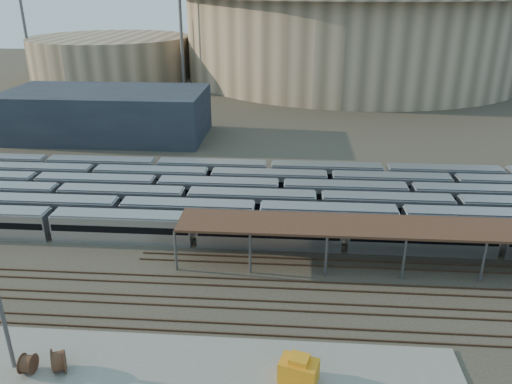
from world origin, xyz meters
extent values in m
plane|color=#383026|center=(0.00, 0.00, 0.00)|extent=(420.00, 420.00, 0.00)
cube|color=gray|center=(-5.00, -15.00, 0.10)|extent=(50.00, 9.00, 0.20)
cube|color=silver|center=(-7.04, 8.00, 1.80)|extent=(112.00, 2.90, 3.60)
cube|color=silver|center=(0.60, 12.20, 1.80)|extent=(112.00, 2.90, 3.60)
cube|color=silver|center=(8.91, 16.40, 1.80)|extent=(112.00, 2.90, 3.60)
cube|color=silver|center=(3.52, 20.60, 1.80)|extent=(112.00, 2.90, 3.60)
cube|color=silver|center=(-7.88, 24.80, 1.80)|extent=(112.00, 2.90, 3.60)
cube|color=silver|center=(1.28, 29.00, 1.80)|extent=(112.00, 2.90, 3.60)
cylinder|color=#5B5A5F|center=(-8.00, 1.30, 2.50)|extent=(0.30, 0.30, 5.00)
cylinder|color=#5B5A5F|center=(-8.00, 6.70, 2.50)|extent=(0.30, 0.30, 5.00)
cylinder|color=#5B5A5F|center=(0.57, 1.30, 2.50)|extent=(0.30, 0.30, 5.00)
cylinder|color=#5B5A5F|center=(0.57, 6.70, 2.50)|extent=(0.30, 0.30, 5.00)
cylinder|color=#5B5A5F|center=(9.14, 1.30, 2.50)|extent=(0.30, 0.30, 5.00)
cylinder|color=#5B5A5F|center=(9.14, 6.70, 2.50)|extent=(0.30, 0.30, 5.00)
cylinder|color=#5B5A5F|center=(17.71, 1.30, 2.50)|extent=(0.30, 0.30, 5.00)
cylinder|color=#5B5A5F|center=(17.71, 6.70, 2.50)|extent=(0.30, 0.30, 5.00)
cylinder|color=#5B5A5F|center=(26.29, 1.30, 2.50)|extent=(0.30, 0.30, 5.00)
cylinder|color=#5B5A5F|center=(26.29, 6.70, 2.50)|extent=(0.30, 0.30, 5.00)
cube|color=#3A2217|center=(22.00, 4.00, 5.15)|extent=(60.00, 6.00, 0.30)
cube|color=#4C3323|center=(0.00, -1.75, 0.09)|extent=(170.00, 0.12, 0.18)
cube|color=#4C3323|center=(0.00, -0.25, 0.09)|extent=(170.00, 0.12, 0.18)
cube|color=#4C3323|center=(0.00, -5.75, 0.09)|extent=(170.00, 0.12, 0.18)
cube|color=#4C3323|center=(0.00, -4.25, 0.09)|extent=(170.00, 0.12, 0.18)
cube|color=#4C3323|center=(0.00, -9.75, 0.09)|extent=(170.00, 0.12, 0.18)
cube|color=#4C3323|center=(0.00, -8.25, 0.09)|extent=(170.00, 0.12, 0.18)
cylinder|color=tan|center=(25.00, 140.00, 14.00)|extent=(116.00, 116.00, 28.00)
cylinder|color=tan|center=(-60.00, 130.00, 7.00)|extent=(56.00, 56.00, 14.00)
cube|color=#1E232D|center=(-35.00, 55.00, 5.00)|extent=(42.00, 20.00, 10.00)
cylinder|color=#5B5A5F|center=(-30.00, 110.00, 18.00)|extent=(1.00, 1.00, 36.00)
cylinder|color=#5B5A5F|center=(-85.00, 120.00, 18.00)|extent=(1.00, 1.00, 36.00)
cylinder|color=#5B5A5F|center=(-10.00, 160.00, 18.00)|extent=(1.00, 1.00, 36.00)
cylinder|color=brown|center=(-16.78, -16.21, 1.07)|extent=(0.99, 1.76, 1.74)
cylinder|color=brown|center=(-14.24, -15.86, 1.21)|extent=(1.87, 2.31, 2.03)
cube|color=orange|center=(6.05, -15.47, 1.18)|extent=(3.55, 2.75, 1.96)
camera|label=1|loc=(4.96, -47.96, 30.66)|focal=35.00mm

